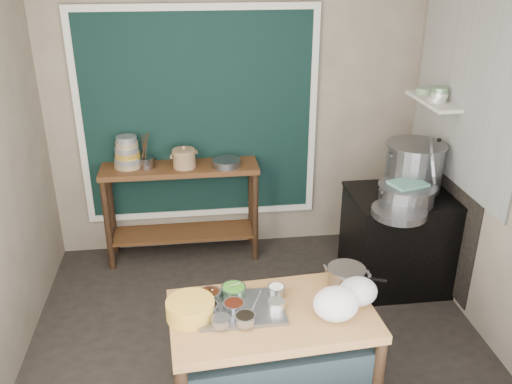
{
  "coord_description": "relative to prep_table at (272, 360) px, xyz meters",
  "views": [
    {
      "loc": [
        -0.44,
        -3.44,
        2.77
      ],
      "look_at": [
        0.03,
        0.25,
        1.11
      ],
      "focal_mm": 38.0,
      "sensor_mm": 36.0,
      "label": 1
    }
  ],
  "objects": [
    {
      "name": "floor",
      "position": [
        -0.0,
        0.75,
        -0.39
      ],
      "size": [
        3.5,
        3.0,
        0.02
      ],
      "primitive_type": "cube",
      "color": "black",
      "rests_on": "ground"
    },
    {
      "name": "back_wall",
      "position": [
        -0.0,
        2.26,
        1.02
      ],
      "size": [
        3.5,
        0.02,
        2.8
      ],
      "primitive_type": "cube",
      "color": "gray",
      "rests_on": "floor"
    },
    {
      "name": "right_wall",
      "position": [
        1.76,
        0.75,
        1.02
      ],
      "size": [
        0.02,
        3.0,
        2.8
      ],
      "primitive_type": "cube",
      "color": "gray",
      "rests_on": "floor"
    },
    {
      "name": "curtain_panel",
      "position": [
        -0.35,
        2.22,
        0.98
      ],
      "size": [
        2.1,
        0.02,
        1.9
      ],
      "primitive_type": "cube",
      "color": "black",
      "rests_on": "back_wall"
    },
    {
      "name": "curtain_frame",
      "position": [
        -0.35,
        2.21,
        0.98
      ],
      "size": [
        2.22,
        0.03,
        2.02
      ],
      "primitive_type": null,
      "color": "beige",
      "rests_on": "back_wall"
    },
    {
      "name": "tile_panel",
      "position": [
        1.73,
        1.3,
        1.48
      ],
      "size": [
        0.02,
        1.7,
        1.7
      ],
      "primitive_type": "cube",
      "color": "#B2B2AA",
      "rests_on": "right_wall"
    },
    {
      "name": "soot_patch",
      "position": [
        1.74,
        1.4,
        0.32
      ],
      "size": [
        0.01,
        1.3,
        1.3
      ],
      "primitive_type": "cube",
      "color": "black",
      "rests_on": "right_wall"
    },
    {
      "name": "wall_shelf",
      "position": [
        1.63,
        1.6,
        1.23
      ],
      "size": [
        0.22,
        0.7,
        0.03
      ],
      "primitive_type": "cube",
      "color": "beige",
      "rests_on": "right_wall"
    },
    {
      "name": "prep_table",
      "position": [
        0.0,
        0.0,
        0.0
      ],
      "size": [
        1.3,
        0.8,
        0.75
      ],
      "primitive_type": "cube",
      "rotation": [
        0.0,
        0.0,
        0.07
      ],
      "color": "olive",
      "rests_on": "floor"
    },
    {
      "name": "back_counter",
      "position": [
        -0.55,
        2.03,
        0.1
      ],
      "size": [
        1.45,
        0.4,
        0.95
      ],
      "primitive_type": "cube",
      "color": "#4F2C16",
      "rests_on": "floor"
    },
    {
      "name": "stove_block",
      "position": [
        1.35,
        1.3,
        0.05
      ],
      "size": [
        0.9,
        0.68,
        0.85
      ],
      "primitive_type": "cube",
      "color": "black",
      "rests_on": "floor"
    },
    {
      "name": "stove_top",
      "position": [
        1.35,
        1.3,
        0.49
      ],
      "size": [
        0.92,
        0.69,
        0.03
      ],
      "primitive_type": "cube",
      "color": "black",
      "rests_on": "stove_block"
    },
    {
      "name": "condiment_tray",
      "position": [
        -0.19,
        0.04,
        0.39
      ],
      "size": [
        0.53,
        0.38,
        0.02
      ],
      "primitive_type": "cube",
      "rotation": [
        0.0,
        0.0,
        0.0
      ],
      "color": "gray",
      "rests_on": "prep_table"
    },
    {
      "name": "condiment_bowls",
      "position": [
        -0.23,
        0.05,
        0.43
      ],
      "size": [
        0.58,
        0.43,
        0.06
      ],
      "color": "gray",
      "rests_on": "condiment_tray"
    },
    {
      "name": "yellow_basin",
      "position": [
        -0.5,
        0.01,
        0.43
      ],
      "size": [
        0.37,
        0.37,
        0.11
      ],
      "primitive_type": "cylinder",
      "rotation": [
        0.0,
        0.0,
        -0.34
      ],
      "color": "gold",
      "rests_on": "prep_table"
    },
    {
      "name": "saucepan",
      "position": [
        0.52,
        0.21,
        0.44
      ],
      "size": [
        0.33,
        0.33,
        0.14
      ],
      "primitive_type": null,
      "rotation": [
        0.0,
        0.0,
        -0.37
      ],
      "color": "gray",
      "rests_on": "prep_table"
    },
    {
      "name": "plastic_bag_a",
      "position": [
        0.36,
        -0.11,
        0.48
      ],
      "size": [
        0.33,
        0.3,
        0.21
      ],
      "primitive_type": "ellipsoid",
      "rotation": [
        0.0,
        0.0,
        0.29
      ],
      "color": "white",
      "rests_on": "prep_table"
    },
    {
      "name": "plastic_bag_b",
      "position": [
        0.54,
        0.02,
        0.47
      ],
      "size": [
        0.25,
        0.22,
        0.18
      ],
      "primitive_type": "ellipsoid",
      "rotation": [
        0.0,
        0.0,
        0.05
      ],
      "color": "white",
      "rests_on": "prep_table"
    },
    {
      "name": "bowl_stack",
      "position": [
        -1.02,
        2.06,
        0.7
      ],
      "size": [
        0.26,
        0.26,
        0.29
      ],
      "color": "tan",
      "rests_on": "back_counter"
    },
    {
      "name": "utensil_cup",
      "position": [
        -0.86,
        2.03,
        0.62
      ],
      "size": [
        0.2,
        0.2,
        0.1
      ],
      "primitive_type": "cylinder",
      "rotation": [
        0.0,
        0.0,
        -0.21
      ],
      "color": "gray",
      "rests_on": "back_counter"
    },
    {
      "name": "ceramic_crock",
      "position": [
        -0.51,
        1.99,
        0.65
      ],
      "size": [
        0.29,
        0.29,
        0.15
      ],
      "primitive_type": null,
      "rotation": [
        0.0,
        0.0,
        0.38
      ],
      "color": "olive",
      "rests_on": "back_counter"
    },
    {
      "name": "wide_bowl",
      "position": [
        -0.12,
        1.96,
        0.61
      ],
      "size": [
        0.34,
        0.34,
        0.07
      ],
      "primitive_type": "cylinder",
      "rotation": [
        0.0,
        0.0,
        0.37
      ],
      "color": "gray",
      "rests_on": "back_counter"
    },
    {
      "name": "stock_pot",
      "position": [
        1.44,
        1.42,
        0.71
      ],
      "size": [
        0.64,
        0.64,
        0.41
      ],
      "primitive_type": null,
      "rotation": [
        0.0,
        0.0,
        0.26
      ],
      "color": "gray",
      "rests_on": "stove_top"
    },
    {
      "name": "pot_lid",
      "position": [
        1.57,
        1.32,
        0.74
      ],
      "size": [
        0.3,
        0.5,
        0.48
      ],
      "primitive_type": "cylinder",
      "rotation": [
        0.0,
        1.36,
        -0.4
      ],
      "color": "gray",
      "rests_on": "stove_top"
    },
    {
      "name": "steamer",
      "position": [
        1.29,
        1.15,
        0.58
      ],
      "size": [
        0.56,
        0.56,
        0.16
      ],
      "primitive_type": null,
      "rotation": [
        0.0,
        0.0,
        0.18
      ],
      "color": "gray",
      "rests_on": "stove_top"
    },
    {
      "name": "green_cloth",
      "position": [
        1.29,
        1.15,
        0.67
      ],
      "size": [
        0.33,
        0.28,
        0.02
      ],
      "primitive_type": "cube",
      "rotation": [
        0.0,
        0.0,
        0.29
      ],
      "color": "#589879",
      "rests_on": "steamer"
    },
    {
      "name": "shallow_pan",
      "position": [
        1.14,
        0.92,
        0.53
      ],
      "size": [
        0.47,
        0.47,
        0.06
      ],
      "primitive_type": "cylinder",
      "rotation": [
        0.0,
        0.0,
        -0.09
      ],
      "color": "gray",
      "rests_on": "stove_top"
    },
    {
      "name": "shelf_bowl_stack",
      "position": [
        1.63,
        1.51,
        1.3
      ],
      "size": [
        0.15,
        0.15,
        0.12
      ],
      "color": "silver",
      "rests_on": "wall_shelf"
    },
    {
      "name": "shelf_bowl_green",
      "position": [
        1.63,
        1.8,
        1.26
      ],
      "size": [
        0.18,
        0.18,
        0.05
      ],
      "primitive_type": "cylinder",
      "rotation": [
        0.0,
        0.0,
        -0.39
      ],
      "color": "gray",
      "rests_on": "wall_shelf"
    }
  ]
}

